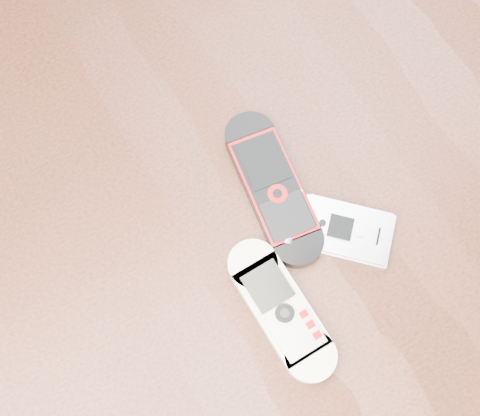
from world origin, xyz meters
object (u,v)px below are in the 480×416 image
table (236,245)px  motorola_razr (343,230)px  nokia_black_red (273,187)px  nokia_white (281,310)px

table → motorola_razr: (0.07, -0.06, 0.11)m
table → motorola_razr: motorola_razr is taller
table → nokia_black_red: bearing=3.6°
nokia_white → table: bearing=82.7°
table → nokia_white: size_ratio=8.80×
table → motorola_razr: bearing=-40.7°
nokia_black_red → motorola_razr: (0.03, -0.07, -0.00)m
table → nokia_white: 0.15m
nokia_black_red → table: bearing=-168.3°
nokia_white → motorola_razr: same height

